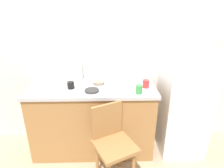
% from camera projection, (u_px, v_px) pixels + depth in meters
% --- Properties ---
extents(back_wall, '(4.80, 0.10, 2.69)m').
position_uv_depth(back_wall, '(104.00, 47.00, 2.57)').
color(back_wall, white).
rests_on(back_wall, ground_plane).
extents(cabinet_base, '(1.53, 0.60, 0.89)m').
position_uv_depth(cabinet_base, '(93.00, 120.00, 2.59)').
color(cabinet_base, '#A87542').
rests_on(cabinet_base, ground_plane).
extents(countertop, '(1.57, 0.64, 0.04)m').
position_uv_depth(countertop, '(92.00, 88.00, 2.41)').
color(countertop, '#B7B7BC').
rests_on(countertop, cabinet_base).
extents(faucet, '(0.02, 0.02, 0.25)m').
position_uv_depth(faucet, '(82.00, 71.00, 2.58)').
color(faucet, '#B7B7BC').
rests_on(faucet, countertop).
extents(refrigerator, '(0.55, 0.60, 1.38)m').
position_uv_depth(refrigerator, '(183.00, 102.00, 2.52)').
color(refrigerator, white).
rests_on(refrigerator, ground_plane).
extents(chair, '(0.54, 0.54, 0.89)m').
position_uv_depth(chair, '(112.00, 141.00, 2.11)').
color(chair, '#A87542').
rests_on(chair, ground_plane).
extents(terracotta_bowl, '(0.14, 0.14, 0.04)m').
position_uv_depth(terracotta_bowl, '(99.00, 83.00, 2.46)').
color(terracotta_bowl, gray).
rests_on(terracotta_bowl, countertop).
extents(hotplate, '(0.17, 0.17, 0.02)m').
position_uv_depth(hotplate, '(92.00, 90.00, 2.26)').
color(hotplate, '#2D2D2D').
rests_on(hotplate, countertop).
extents(cup_white, '(0.06, 0.06, 0.10)m').
position_uv_depth(cup_white, '(41.00, 80.00, 2.47)').
color(cup_white, white).
rests_on(cup_white, countertop).
extents(cup_black, '(0.08, 0.08, 0.08)m').
position_uv_depth(cup_black, '(71.00, 85.00, 2.33)').
color(cup_black, black).
rests_on(cup_black, countertop).
extents(cup_green, '(0.08, 0.08, 0.10)m').
position_uv_depth(cup_green, '(139.00, 89.00, 2.20)').
color(cup_green, green).
rests_on(cup_green, countertop).
extents(cup_red, '(0.08, 0.08, 0.10)m').
position_uv_depth(cup_red, '(146.00, 84.00, 2.36)').
color(cup_red, red).
rests_on(cup_red, countertop).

